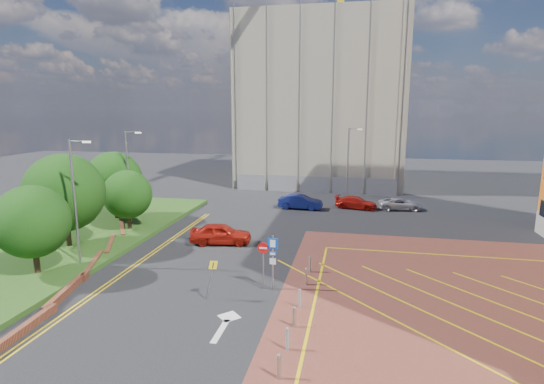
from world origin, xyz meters
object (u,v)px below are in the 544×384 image
(tree_d, at_px, (114,179))
(tree_c, at_px, (127,194))
(lamp_back, at_px, (349,160))
(car_red_back, at_px, (356,203))
(car_silver_back, at_px, (400,204))
(warning_sign, at_px, (211,275))
(tree_b, at_px, (64,193))
(sign_cluster, at_px, (269,257))
(tree_a, at_px, (32,222))
(lamp_left_far, at_px, (129,173))
(car_blue_back, at_px, (300,202))
(car_red_left, at_px, (221,234))
(lamp_left_near, at_px, (75,197))

(tree_d, bearing_deg, tree_c, -45.00)
(lamp_back, distance_m, car_red_back, 6.90)
(tree_d, height_order, car_silver_back, tree_d)
(tree_d, xyz_separation_m, car_silver_back, (25.98, 9.66, -3.27))
(warning_sign, height_order, car_red_back, warning_sign)
(tree_b, bearing_deg, sign_cluster, -14.26)
(car_silver_back, bearing_deg, car_red_back, 87.75)
(tree_a, distance_m, car_silver_back, 32.76)
(tree_a, height_order, tree_d, tree_d)
(tree_c, bearing_deg, tree_b, -111.80)
(lamp_left_far, bearing_deg, tree_a, -87.99)
(tree_c, bearing_deg, car_red_back, 33.49)
(tree_b, height_order, sign_cluster, tree_b)
(sign_cluster, relative_size, car_blue_back, 0.72)
(car_red_left, bearing_deg, lamp_left_near, 121.63)
(tree_d, height_order, car_red_left, tree_d)
(tree_c, bearing_deg, warning_sign, -44.86)
(tree_d, bearing_deg, car_silver_back, 20.39)
(lamp_back, relative_size, car_red_back, 1.87)
(lamp_back, bearing_deg, tree_c, -134.32)
(car_red_left, xyz_separation_m, car_silver_back, (14.49, 14.18, -0.19))
(lamp_back, bearing_deg, car_red_left, -114.97)
(lamp_back, bearing_deg, tree_d, -143.91)
(tree_c, bearing_deg, tree_d, 135.00)
(lamp_left_near, height_order, sign_cluster, lamp_left_near)
(sign_cluster, bearing_deg, car_red_back, 77.36)
(lamp_left_near, height_order, car_silver_back, lamp_left_near)
(tree_c, distance_m, lamp_left_far, 2.65)
(tree_a, xyz_separation_m, sign_cluster, (14.30, 0.98, -1.55))
(sign_cluster, distance_m, car_blue_back, 20.11)
(warning_sign, xyz_separation_m, car_red_left, (-2.54, 9.44, -0.64))
(car_silver_back, bearing_deg, car_blue_back, 92.15)
(tree_c, relative_size, lamp_left_near, 0.61)
(tree_a, distance_m, car_red_back, 29.48)
(tree_c, height_order, sign_cluster, tree_c)
(lamp_left_near, relative_size, warning_sign, 3.55)
(tree_c, relative_size, car_silver_back, 1.14)
(tree_c, relative_size, car_red_left, 1.06)
(tree_a, xyz_separation_m, car_red_back, (19.07, 22.29, -2.88))
(warning_sign, bearing_deg, tree_d, 135.11)
(lamp_back, height_order, sign_cluster, lamp_back)
(tree_a, height_order, car_red_left, tree_a)
(warning_sign, bearing_deg, lamp_left_far, 132.64)
(car_red_back, bearing_deg, lamp_back, 21.64)
(lamp_left_near, relative_size, car_red_back, 1.87)
(car_blue_back, bearing_deg, car_red_left, 164.03)
(lamp_back, bearing_deg, tree_b, -130.41)
(sign_cluster, bearing_deg, tree_d, 144.42)
(tree_b, bearing_deg, car_silver_back, 35.26)
(lamp_left_near, bearing_deg, tree_d, 110.35)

